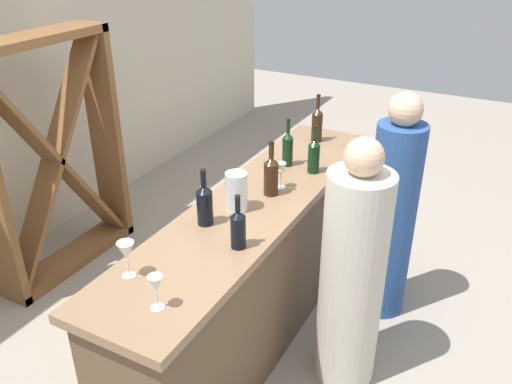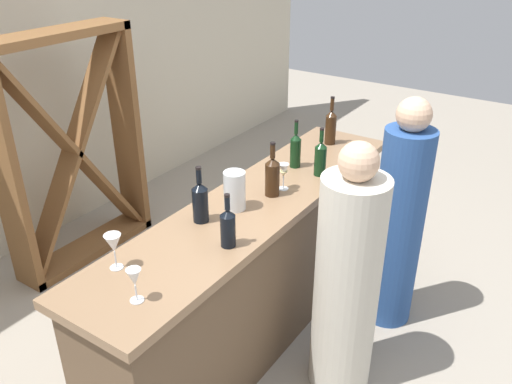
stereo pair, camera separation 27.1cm
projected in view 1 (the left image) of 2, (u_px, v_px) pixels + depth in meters
ground_plane at (256, 333)px, 3.42m from camera, size 12.00×12.00×0.00m
bar_counter at (256, 270)px, 3.19m from camera, size 2.49×0.56×0.97m
wine_rack at (53, 159)px, 3.75m from camera, size 1.13×0.28×1.73m
wine_bottle_leftmost_near_black at (238, 228)px, 2.50m from camera, size 0.07×0.07×0.28m
wine_bottle_second_left_near_black at (205, 203)px, 2.69m from camera, size 0.08×0.08×0.31m
wine_bottle_center_amber_brown at (271, 175)px, 2.98m from camera, size 0.08×0.08×0.32m
wine_bottle_second_right_dark_green at (314, 155)px, 3.25m from camera, size 0.07×0.07×0.30m
wine_bottle_rightmost_dark_green at (288, 148)px, 3.34m from camera, size 0.07×0.07×0.31m
wine_bottle_far_right_amber_brown at (317, 124)px, 3.71m from camera, size 0.08×0.08×0.34m
wine_glass_near_left at (156, 286)px, 2.10m from camera, size 0.06×0.06×0.16m
wine_glass_near_center at (281, 170)px, 3.06m from camera, size 0.06×0.06×0.16m
wine_glass_near_right at (126, 252)px, 2.28m from camera, size 0.08×0.08×0.17m
water_pitcher at (236, 192)px, 2.83m from camera, size 0.12×0.12×0.22m
person_left_guest at (352, 277)px, 2.83m from camera, size 0.41×0.41×1.47m
person_center_guest at (391, 216)px, 3.35m from camera, size 0.35×0.35×1.51m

